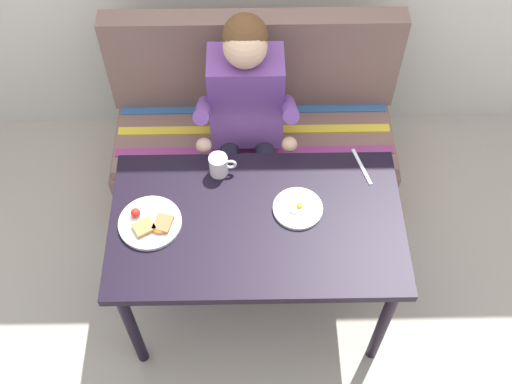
% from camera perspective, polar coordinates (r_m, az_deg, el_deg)
% --- Properties ---
extents(ground_plane, '(8.00, 8.00, 0.00)m').
position_cam_1_polar(ground_plane, '(3.16, 0.04, -9.81)').
color(ground_plane, '#AAA293').
extents(table, '(1.20, 0.70, 0.73)m').
position_cam_1_polar(table, '(2.59, 0.05, -3.63)').
color(table, black).
rests_on(table, ground).
extents(couch, '(1.44, 0.56, 1.00)m').
position_cam_1_polar(couch, '(3.30, -0.17, 4.79)').
color(couch, '#735850').
rests_on(couch, ground).
extents(person, '(0.45, 0.61, 1.21)m').
position_cam_1_polar(person, '(2.88, -0.90, 7.40)').
color(person, '#6B408F').
rests_on(person, ground).
extents(plate_breakfast, '(0.26, 0.26, 0.05)m').
position_cam_1_polar(plate_breakfast, '(2.54, -9.67, -2.83)').
color(plate_breakfast, white).
rests_on(plate_breakfast, table).
extents(plate_eggs, '(0.21, 0.21, 0.04)m').
position_cam_1_polar(plate_eggs, '(2.55, 3.86, -1.50)').
color(plate_eggs, white).
rests_on(plate_eggs, table).
extents(coffee_mug, '(0.12, 0.08, 0.10)m').
position_cam_1_polar(coffee_mug, '(2.63, -3.42, 2.51)').
color(coffee_mug, white).
rests_on(coffee_mug, table).
extents(knife, '(0.07, 0.20, 0.00)m').
position_cam_1_polar(knife, '(2.72, 9.67, 2.33)').
color(knife, silver).
rests_on(knife, table).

